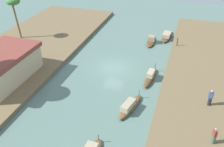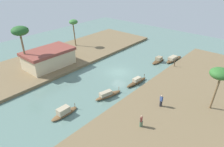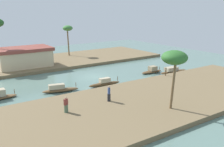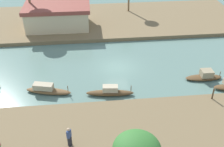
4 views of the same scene
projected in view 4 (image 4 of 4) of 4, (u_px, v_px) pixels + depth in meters
name	position (u px, v px, depth m)	size (l,w,h in m)	color
river_water	(117.00, 68.00, 31.32)	(67.69, 67.69, 0.00)	slate
riverbank_right	(107.00, 20.00, 42.26)	(40.99, 13.77, 0.50)	brown
sampan_upstream_small	(205.00, 76.00, 29.19)	(3.95, 1.26, 1.10)	brown
sampan_open_hull	(110.00, 92.00, 26.89)	(4.74, 1.29, 1.09)	brown
sampan_near_left_bank	(47.00, 90.00, 27.17)	(4.65, 1.98, 1.05)	brown
person_by_mooring	(69.00, 138.00, 20.67)	(0.46, 0.46, 1.75)	#232328
mooring_post	(213.00, 93.00, 25.49)	(0.14, 0.14, 1.21)	#4C3823
riverside_building	(58.00, 16.00, 38.76)	(9.17, 5.63, 3.22)	beige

